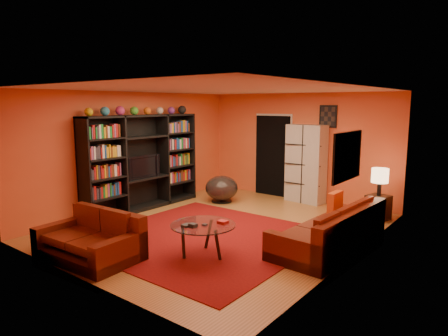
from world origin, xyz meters
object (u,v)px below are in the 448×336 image
Objects in this scene: bowl_chair at (222,188)px; tv at (141,166)px; side_table at (378,207)px; table_lamp at (380,176)px; sofa at (334,232)px; storage_cabinet at (306,164)px; coffee_table at (203,227)px; entertainment_unit at (143,162)px; loveseat at (93,239)px.

tv is at bearing -120.77° from bowl_chair.
table_lamp is (0.00, 0.00, 0.65)m from side_table.
bowl_chair is 1.57× the size of side_table.
storage_cabinet is (-1.82, 2.61, 0.65)m from sofa.
bowl_chair is (-1.57, -1.25, -0.59)m from storage_cabinet.
bowl_chair is at bearing 123.51° from coffee_table.
entertainment_unit reaches higher than sofa.
side_table is at bearing 67.85° from coffee_table.
side_table is at bearing -61.10° from tv.
coffee_table is (2.94, -1.36, -0.59)m from entertainment_unit.
sofa reaches higher than coffee_table.
side_table is (1.51, 3.71, -0.21)m from coffee_table.
table_lamp reaches higher than sofa.
loveseat is 2.08× the size of bowl_chair.
bowl_chair is (-0.61, 3.96, 0.05)m from loveseat.
table_lamp reaches higher than bowl_chair.
side_table is 0.90× the size of table_lamp.
entertainment_unit is 5.04m from table_lamp.
storage_cabinet is at bearing 94.81° from coffee_table.
storage_cabinet is 3.34× the size of table_lamp.
coffee_table is at bearing -113.82° from tv.
loveseat is 5.34m from storage_cabinet.
storage_cabinet is (2.54, 2.88, -0.05)m from tv.
loveseat is at bearing -56.04° from entertainment_unit.
coffee_table is at bearing -54.34° from loveseat.
sofa is 2.16m from side_table.
storage_cabinet reaches higher than loveseat.
coffee_table is 4.01m from side_table.
storage_cabinet is 1.91m from table_lamp.
tv is at bearing 30.93° from loveseat.
loveseat is 1.70m from coffee_table.
tv reaches higher than side_table.
loveseat is at bearing -81.29° from bowl_chair.
coffee_table is 4.20m from storage_cabinet.
sofa is at bearing 46.34° from coffee_table.
coffee_table is 0.54× the size of storage_cabinet.
loveseat is 5.54m from side_table.
table_lamp is (4.45, 2.35, -0.15)m from entertainment_unit.
table_lamp reaches higher than loveseat.
entertainment_unit reaches higher than bowl_chair.
sofa is 4.86× the size of side_table.
storage_cabinet reaches higher than coffee_table.
tv is at bearing -151.10° from side_table.
storage_cabinet reaches higher than bowl_chair.
coffee_table is 2.01× the size of side_table.
bowl_chair is at bearing -166.84° from side_table.
storage_cabinet reaches higher than side_table.
storage_cabinet is at bearing -13.61° from loveseat.
coffee_table is at bearing -24.76° from entertainment_unit.
tv is at bearing 156.18° from coffee_table.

